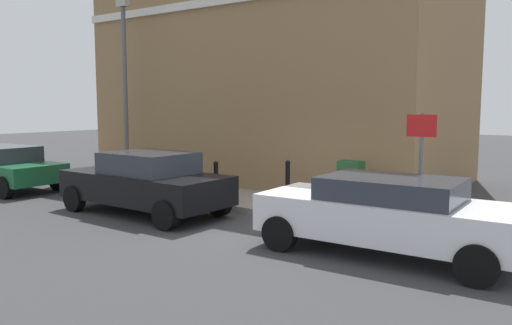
{
  "coord_description": "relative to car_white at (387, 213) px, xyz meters",
  "views": [
    {
      "loc": [
        -8.8,
        -5.9,
        2.6
      ],
      "look_at": [
        1.45,
        1.34,
        1.2
      ],
      "focal_mm": 36.02,
      "sensor_mm": 36.0,
      "label": 1
    }
  ],
  "objects": [
    {
      "name": "car_white",
      "position": [
        0.0,
        0.0,
        0.0
      ],
      "size": [
        1.94,
        4.45,
        1.37
      ],
      "rotation": [
        0.0,
        0.0,
        1.59
      ],
      "color": "silver",
      "rests_on": "ground"
    },
    {
      "name": "lamppost",
      "position": [
        2.6,
        9.72,
        2.56
      ],
      "size": [
        0.2,
        0.44,
        5.72
      ],
      "color": "#59595B",
      "rests_on": "sidewalk"
    },
    {
      "name": "ground",
      "position": [
        0.36,
        2.72,
        -0.74
      ],
      "size": [
        80.0,
        80.0,
        0.0
      ],
      "primitive_type": "plane",
      "color": "#38383A"
    },
    {
      "name": "bollard_near_cabinet",
      "position": [
        2.78,
        3.74,
        -0.04
      ],
      "size": [
        0.14,
        0.14,
        1.04
      ],
      "color": "black",
      "rests_on": "sidewalk"
    },
    {
      "name": "street_sign",
      "position": [
        1.77,
        -0.0,
        0.92
      ],
      "size": [
        0.08,
        0.6,
        2.3
      ],
      "color": "#59595B",
      "rests_on": "sidewalk"
    },
    {
      "name": "corner_building",
      "position": [
        7.0,
        6.55,
        3.49
      ],
      "size": [
        7.0,
        11.67,
        8.46
      ],
      "color": "olive",
      "rests_on": "ground"
    },
    {
      "name": "sidewalk",
      "position": [
        2.43,
        8.72,
        -0.67
      ],
      "size": [
        2.25,
        30.0,
        0.15
      ],
      "primitive_type": "cube",
      "color": "gray",
      "rests_on": "ground"
    },
    {
      "name": "utility_cabinet",
      "position": [
        2.68,
        1.92,
        -0.06
      ],
      "size": [
        0.46,
        0.61,
        1.15
      ],
      "color": "#1E4C28",
      "rests_on": "sidewalk"
    },
    {
      "name": "car_green",
      "position": [
        -0.14,
        12.41,
        -0.03
      ],
      "size": [
        2.02,
        4.54,
        1.35
      ],
      "rotation": [
        0.0,
        0.0,
        1.6
      ],
      "color": "#195933",
      "rests_on": "ground"
    },
    {
      "name": "bollard_far_kerb",
      "position": [
        1.56,
        5.13,
        -0.04
      ],
      "size": [
        0.14,
        0.14,
        1.04
      ],
      "color": "black",
      "rests_on": "sidewalk"
    },
    {
      "name": "car_black",
      "position": [
        -0.04,
        5.98,
        0.03
      ],
      "size": [
        2.03,
        4.36,
        1.5
      ],
      "rotation": [
        0.0,
        0.0,
        1.55
      ],
      "color": "black",
      "rests_on": "ground"
    }
  ]
}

